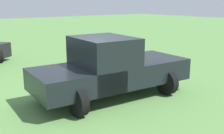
% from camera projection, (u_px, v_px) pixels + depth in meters
% --- Properties ---
extents(ground_plane, '(80.00, 80.00, 0.00)m').
position_uv_depth(ground_plane, '(88.00, 95.00, 8.31)').
color(ground_plane, '#5B8C47').
extents(pickup_truck, '(2.48, 4.77, 1.80)m').
position_uv_depth(pickup_truck, '(109.00, 67.00, 7.90)').
color(pickup_truck, black).
rests_on(pickup_truck, ground_plane).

